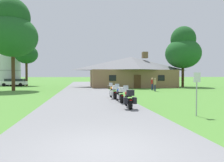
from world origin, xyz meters
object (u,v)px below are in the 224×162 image
at_px(bystander_red_shirt_beside_signpost, 152,83).
at_px(tree_left_near, 13,31).
at_px(metal_silo_distant, 10,68).
at_px(parked_black_sedan_far_left, 18,82).
at_px(motorcycle_blue_second_in_row, 120,94).
at_px(tree_right_of_lodge, 183,49).
at_px(motorcycle_orange_farthest_in_row, 113,92).
at_px(bystander_olive_shirt_near_lodge, 152,83).
at_px(bystander_tan_shirt_by_tree, 155,84).
at_px(tree_left_far, 26,52).
at_px(metal_signpost_roadside, 197,89).
at_px(motorcycle_red_nearest_to_camera, 129,99).
at_px(parked_white_suv_far_left, 14,82).

bearing_deg(bystander_red_shirt_beside_signpost, tree_left_near, -60.44).
distance_m(metal_silo_distant, parked_black_sedan_far_left, 4.29).
bearing_deg(motorcycle_blue_second_in_row, tree_right_of_lodge, 49.64).
distance_m(motorcycle_blue_second_in_row, metal_silo_distant, 34.14).
xyz_separation_m(motorcycle_orange_farthest_in_row, bystander_olive_shirt_near_lodge, (7.38, 10.79, 0.32)).
distance_m(motorcycle_orange_farthest_in_row, tree_right_of_lodge, 22.73).
height_order(bystander_tan_shirt_by_tree, tree_left_far, tree_left_far).
relative_size(metal_signpost_roadside, metal_silo_distant, 0.30).
height_order(motorcycle_red_nearest_to_camera, bystander_tan_shirt_by_tree, bystander_tan_shirt_by_tree).
height_order(tree_right_of_lodge, parked_white_suv_far_left, tree_right_of_lodge).
height_order(bystander_olive_shirt_near_lodge, metal_signpost_roadside, metal_signpost_roadside).
height_order(tree_left_far, tree_left_near, tree_left_near).
bearing_deg(motorcycle_blue_second_in_row, tree_left_near, 128.89).
bearing_deg(bystander_red_shirt_beside_signpost, motorcycle_blue_second_in_row, 5.73).
bearing_deg(tree_right_of_lodge, motorcycle_orange_farthest_in_row, -132.76).
xyz_separation_m(motorcycle_blue_second_in_row, parked_white_suv_far_left, (-15.26, 25.26, 0.16)).
height_order(bystander_olive_shirt_near_lodge, bystander_tan_shirt_by_tree, bystander_tan_shirt_by_tree).
relative_size(motorcycle_red_nearest_to_camera, motorcycle_orange_farthest_in_row, 1.00).
relative_size(metal_silo_distant, parked_black_sedan_far_left, 1.67).
bearing_deg(metal_silo_distant, parked_white_suv_far_left, -62.40).
bearing_deg(bystander_tan_shirt_by_tree, tree_left_far, -99.45).
relative_size(motorcycle_blue_second_in_row, metal_silo_distant, 0.29).
height_order(motorcycle_red_nearest_to_camera, bystander_red_shirt_beside_signpost, bystander_red_shirt_beside_signpost).
bearing_deg(metal_signpost_roadside, motorcycle_blue_second_in_row, 118.92).
distance_m(motorcycle_red_nearest_to_camera, motorcycle_blue_second_in_row, 2.65).
height_order(tree_left_far, parked_white_suv_far_left, tree_left_far).
xyz_separation_m(bystander_red_shirt_beside_signpost, tree_right_of_lodge, (8.11, 6.81, 5.65)).
bearing_deg(motorcycle_blue_second_in_row, parked_white_suv_far_left, 119.44).
distance_m(motorcycle_blue_second_in_row, metal_signpost_roadside, 5.92).
relative_size(bystander_red_shirt_beside_signpost, metal_silo_distant, 0.24).
distance_m(metal_silo_distant, parked_white_suv_far_left, 5.29).
height_order(parked_white_suv_far_left, parked_black_sedan_far_left, parked_white_suv_far_left).
relative_size(motorcycle_blue_second_in_row, parked_black_sedan_far_left, 0.49).
height_order(motorcycle_orange_farthest_in_row, bystander_olive_shirt_near_lodge, bystander_olive_shirt_near_lodge).
height_order(motorcycle_orange_farthest_in_row, metal_signpost_roadside, metal_signpost_roadside).
relative_size(metal_signpost_roadside, parked_black_sedan_far_left, 0.50).
bearing_deg(tree_left_far, motorcycle_orange_farthest_in_row, -61.12).
height_order(motorcycle_blue_second_in_row, parked_white_suv_far_left, parked_white_suv_far_left).
bearing_deg(metal_signpost_roadside, bystander_olive_shirt_near_lodge, 76.34).
bearing_deg(bystander_olive_shirt_near_lodge, bystander_red_shirt_beside_signpost, 39.41).
xyz_separation_m(motorcycle_orange_farthest_in_row, metal_silo_distant, (-17.26, 26.87, 2.94)).
distance_m(bystander_tan_shirt_by_tree, tree_left_far, 26.43).
bearing_deg(metal_silo_distant, tree_right_of_lodge, -18.51).
xyz_separation_m(metal_signpost_roadside, tree_right_of_lodge, (11.96, 23.63, 5.22)).
height_order(motorcycle_red_nearest_to_camera, metal_silo_distant, metal_silo_distant).
height_order(metal_signpost_roadside, tree_left_near, tree_left_near).
relative_size(motorcycle_red_nearest_to_camera, metal_silo_distant, 0.29).
distance_m(motorcycle_red_nearest_to_camera, bystander_olive_shirt_near_lodge, 17.41).
height_order(metal_signpost_roadside, parked_black_sedan_far_left, metal_signpost_roadside).
distance_m(metal_signpost_roadside, tree_right_of_lodge, 27.00).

